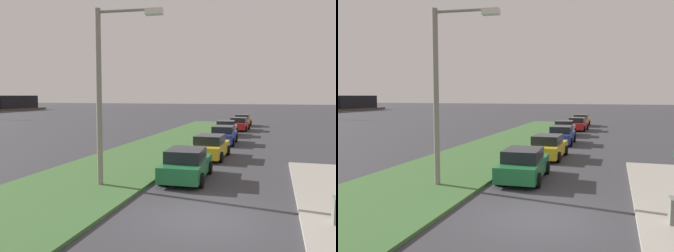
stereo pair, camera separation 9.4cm
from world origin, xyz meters
The scene contains 9 objects.
ground centered at (0.00, 0.00, 0.00)m, with size 300.00×300.00×0.00m, color #38383D.
grass_median centered at (10.00, 6.07, 0.06)m, with size 60.00×6.00×0.12m, color #3D6633.
parked_car_green centered at (4.89, 1.82, 0.72)m, with size 4.37×2.16×1.47m.
parked_car_yellow centered at (10.81, 1.75, 0.72)m, with size 4.35×2.11×1.47m.
parked_car_blue centered at (17.58, 1.87, 0.72)m, with size 4.32×2.06×1.47m.
parked_car_silver centered at (23.65, 2.45, 0.72)m, with size 4.35×2.12×1.47m.
parked_car_red centered at (29.01, 1.70, 0.72)m, with size 4.39×2.19×1.47m.
parked_car_orange centered at (35.19, 1.86, 0.72)m, with size 4.35×2.11×1.47m.
streetlight centered at (2.54, 4.68, 4.39)m, with size 0.55×2.87×7.50m.
Camera 2 is at (-10.76, -2.15, 3.92)m, focal length 37.49 mm.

